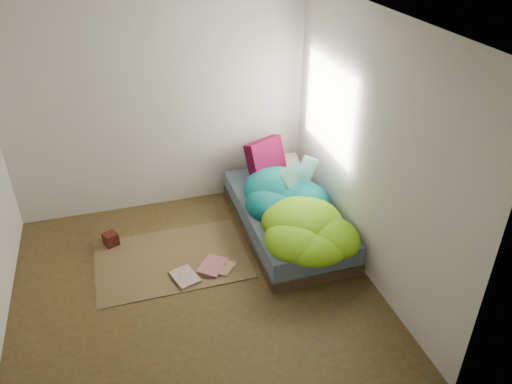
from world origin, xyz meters
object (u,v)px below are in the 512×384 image
at_px(open_book, 300,164).
at_px(floor_book_a, 175,281).
at_px(bed, 286,218).
at_px(wooden_box, 111,239).
at_px(pillow_magenta, 266,159).
at_px(floor_book_b, 202,263).

bearing_deg(open_book, floor_book_a, -177.73).
bearing_deg(bed, open_book, 20.20).
xyz_separation_m(open_book, wooden_box, (-2.14, 0.23, -0.73)).
xyz_separation_m(open_book, floor_book_a, (-1.56, -0.61, -0.79)).
bearing_deg(open_book, wooden_box, 154.95).
relative_size(pillow_magenta, floor_book_b, 1.52).
xyz_separation_m(bed, pillow_magenta, (-0.02, 0.71, 0.42)).
xyz_separation_m(pillow_magenta, open_book, (0.19, -0.65, 0.23)).
distance_m(floor_book_a, floor_book_b, 0.37).
height_order(bed, pillow_magenta, pillow_magenta).
relative_size(bed, floor_book_a, 6.48).
bearing_deg(floor_book_a, open_book, 4.17).
height_order(bed, floor_book_b, bed).
distance_m(wooden_box, floor_book_a, 1.02).
bearing_deg(pillow_magenta, wooden_box, 167.17).
distance_m(wooden_box, floor_book_b, 1.11).
bearing_deg(floor_book_b, wooden_box, -177.04).
distance_m(pillow_magenta, floor_book_a, 1.94).
xyz_separation_m(wooden_box, floor_book_b, (0.90, -0.64, -0.06)).
relative_size(bed, open_book, 4.50).
bearing_deg(floor_book_b, floor_book_a, -110.99).
distance_m(bed, open_book, 0.67).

